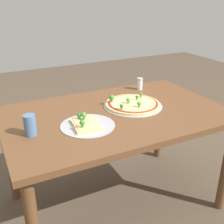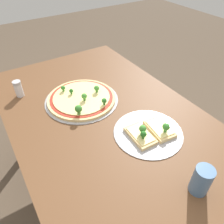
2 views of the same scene
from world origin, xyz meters
name	(u,v)px [view 1 (image 1 of 2)]	position (x,y,z in m)	size (l,w,h in m)	color
ground_plane	(115,201)	(0.00, 0.00, 0.00)	(8.00, 8.00, 0.00)	brown
dining_table	(116,124)	(0.00, 0.00, 0.62)	(1.37, 0.87, 0.70)	brown
pizza_tray_whole	(132,104)	(0.15, 0.04, 0.72)	(0.38, 0.38, 0.07)	#A3A3A8
pizza_tray_slice	(86,124)	(-0.24, -0.10, 0.72)	(0.31, 0.31, 0.07)	#A3A3A8
drinking_cup	(30,125)	(-0.53, -0.07, 0.76)	(0.06, 0.06, 0.11)	#4C7099
condiment_shaker	(140,84)	(0.36, 0.31, 0.75)	(0.04, 0.04, 0.09)	silver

